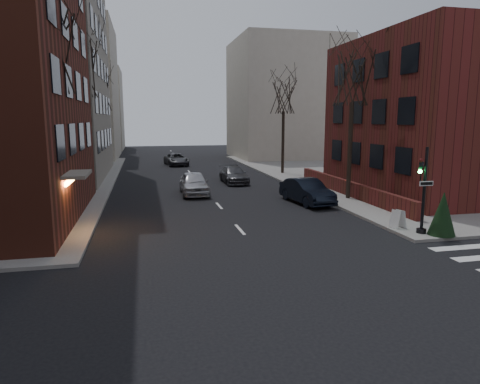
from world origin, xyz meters
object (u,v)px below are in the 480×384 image
car_lane_gray (234,175)px  car_lane_far (176,159)px  traffic_signal (423,196)px  tree_right_b (284,96)px  evergreen_shrub (443,213)px  tree_left_c (100,93)px  tree_left_a (45,51)px  parked_sedan (307,191)px  sandwich_board (398,219)px  tree_right_a (353,77)px  car_lane_silver (194,183)px  streetlamp_near (86,137)px  streetlamp_far (109,129)px  tree_left_b (80,70)px

car_lane_gray → car_lane_far: 15.63m
traffic_signal → tree_right_b: (0.86, 23.01, 5.68)m
car_lane_far → evergreen_shrub: evergreen_shrub is taller
tree_left_c → car_lane_far: bearing=17.5°
tree_left_a → tree_left_c: bearing=90.0°
parked_sedan → sandwich_board: (1.82, -7.42, -0.20)m
traffic_signal → sandwich_board: (-0.46, 1.10, -1.31)m
tree_right_a → parked_sedan: tree_right_a is taller
car_lane_far → sandwich_board: (8.27, -32.43, -0.10)m
car_lane_silver → car_lane_far: (0.25, 20.05, -0.12)m
sandwich_board → car_lane_silver: bearing=109.6°
streetlamp_near → parked_sedan: (13.85, -4.48, -3.44)m
parked_sedan → tree_right_b: bearing=70.3°
tree_right_b → car_lane_gray: 10.19m
streetlamp_near → tree_left_a: bearing=-94.3°
parked_sedan → sandwich_board: size_ratio=5.41×
tree_right_a → car_lane_silver: size_ratio=2.03×
traffic_signal → tree_right_a: tree_right_a is taller
parked_sedan → car_lane_far: parked_sedan is taller
streetlamp_far → parked_sedan: bearing=-60.5°
traffic_signal → tree_right_a: bearing=84.5°
streetlamp_near → car_lane_silver: 7.94m
car_lane_gray → sandwich_board: 17.84m
tree_left_a → tree_right_b: 25.19m
tree_right_a → evergreen_shrub: 11.73m
tree_right_b → car_lane_far: tree_right_b is taller
tree_left_b → parked_sedan: size_ratio=2.24×
tree_right_b → sandwich_board: size_ratio=10.28×
streetlamp_far → car_lane_gray: (11.11, -14.66, -3.55)m
tree_right_a → sandwich_board: bearing=-99.5°
tree_left_b → streetlamp_near: tree_left_b is taller
streetlamp_far → sandwich_board: streetlamp_far is taller
streetlamp_near → car_lane_far: bearing=70.2°
traffic_signal → tree_left_c: 35.76m
streetlamp_far → car_lane_silver: (7.15, -19.53, -3.42)m
car_lane_gray → car_lane_far: bearing=103.5°
streetlamp_far → car_lane_silver: streetlamp_far is taller
tree_left_b → streetlamp_far: bearing=87.9°
traffic_signal → sandwich_board: 1.78m
tree_left_a → streetlamp_near: tree_left_a is taller
tree_right_a → car_lane_far: bearing=111.4°
tree_left_c → tree_right_b: 19.34m
car_lane_silver → tree_left_a: bearing=-131.6°
streetlamp_far → car_lane_gray: bearing=-52.8°
tree_right_a → sandwich_board: size_ratio=10.89×
streetlamp_near → car_lane_far: 22.10m
car_lane_gray → streetlamp_far: bearing=126.9°
tree_right_b → parked_sedan: bearing=-102.3°
tree_right_a → tree_left_a: bearing=-167.2°
car_lane_gray → tree_left_c: bearing=132.5°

